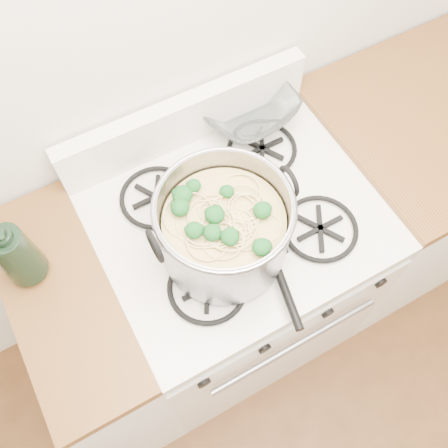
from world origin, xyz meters
TOP-DOWN VIEW (x-y plane):
  - gas_range at (0.00, 1.26)m, footprint 0.76×0.66m
  - counter_left at (-0.51, 1.26)m, footprint 0.25×0.65m
  - counter_right at (0.88, 1.26)m, footprint 1.00×0.65m
  - stock_pot at (-0.08, 1.19)m, footprint 0.36×0.33m
  - spatula at (0.02, 1.15)m, footprint 0.35×0.37m
  - glass_bowl at (0.19, 1.54)m, footprint 0.13×0.13m
  - bottle at (-0.54, 1.36)m, footprint 0.13×0.13m

SIDE VIEW (x-z plane):
  - gas_range at x=0.00m, z-range -0.03..0.90m
  - counter_left at x=-0.51m, z-range 0.00..0.92m
  - counter_right at x=0.88m, z-range 0.00..0.92m
  - spatula at x=0.02m, z-range 0.92..0.95m
  - glass_bowl at x=0.19m, z-range 0.92..0.95m
  - stock_pot at x=-0.08m, z-range 0.91..1.13m
  - bottle at x=-0.54m, z-range 0.92..1.18m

